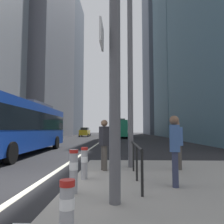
# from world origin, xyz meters

# --- Properties ---
(ground_plane) EXTENTS (160.00, 160.00, 0.00)m
(ground_plane) POSITION_xyz_m (0.00, 20.00, 0.00)
(ground_plane) COLOR black
(lane_centre_line) EXTENTS (0.20, 80.00, 0.01)m
(lane_centre_line) POSITION_xyz_m (0.00, 30.00, 0.01)
(lane_centre_line) COLOR beige
(lane_centre_line) RESTS_ON ground
(office_tower_left_mid) EXTENTS (13.25, 22.12, 50.08)m
(office_tower_left_mid) POSITION_xyz_m (-16.00, 38.66, 25.04)
(office_tower_left_mid) COLOR gray
(office_tower_left_mid) RESTS_ON ground
(office_tower_left_far) EXTENTS (12.01, 16.35, 42.30)m
(office_tower_left_far) POSITION_xyz_m (-16.00, 60.28, 21.15)
(office_tower_left_far) COLOR slate
(office_tower_left_far) RESTS_ON ground
(office_tower_right_mid) EXTENTS (10.94, 16.53, 49.74)m
(office_tower_right_mid) POSITION_xyz_m (17.00, 43.46, 24.87)
(office_tower_right_mid) COLOR slate
(office_tower_right_mid) RESTS_ON ground
(office_tower_right_far) EXTENTS (12.28, 17.63, 54.74)m
(office_tower_right_far) POSITION_xyz_m (17.00, 63.57, 27.37)
(office_tower_right_far) COLOR slate
(office_tower_right_far) RESTS_ON ground
(city_bus_blue_oncoming) EXTENTS (2.94, 12.18, 3.40)m
(city_bus_blue_oncoming) POSITION_xyz_m (-3.81, 7.49, 1.84)
(city_bus_blue_oncoming) COLOR #14389E
(city_bus_blue_oncoming) RESTS_ON ground
(city_bus_red_receding) EXTENTS (2.73, 10.69, 3.40)m
(city_bus_red_receding) POSITION_xyz_m (2.49, 34.92, 1.84)
(city_bus_red_receding) COLOR #198456
(city_bus_red_receding) RESTS_ON ground
(car_oncoming_mid) EXTENTS (2.05, 4.57, 1.94)m
(car_oncoming_mid) POSITION_xyz_m (-5.04, 40.84, 0.99)
(car_oncoming_mid) COLOR gold
(car_oncoming_mid) RESTS_ON ground
(car_receding_near) EXTENTS (2.17, 4.11, 1.94)m
(car_receding_near) POSITION_xyz_m (3.38, 49.23, 0.99)
(car_receding_near) COLOR #B2A899
(car_receding_near) RESTS_ON ground
(traffic_signal_gantry) EXTENTS (5.38, 0.65, 6.00)m
(traffic_signal_gantry) POSITION_xyz_m (0.48, -1.84, 4.07)
(traffic_signal_gantry) COLOR #515156
(traffic_signal_gantry) RESTS_ON median_island
(street_lamp_post) EXTENTS (5.50, 0.32, 8.00)m
(street_lamp_post) POSITION_xyz_m (2.75, 2.20, 5.28)
(street_lamp_post) COLOR #56565B
(street_lamp_post) RESTS_ON median_island
(bollard_left) EXTENTS (0.20, 0.20, 0.76)m
(bollard_left) POSITION_xyz_m (1.66, -3.27, 0.58)
(bollard_left) COLOR #99999E
(bollard_left) RESTS_ON median_island
(bollard_right) EXTENTS (0.20, 0.20, 0.95)m
(bollard_right) POSITION_xyz_m (1.31, -1.19, 0.68)
(bollard_right) COLOR #99999E
(bollard_right) RESTS_ON median_island
(bollard_back) EXTENTS (0.20, 0.20, 0.89)m
(bollard_back) POSITION_xyz_m (1.34, 0.15, 0.64)
(bollard_back) COLOR #99999E
(bollard_back) RESTS_ON median_island
(pedestrian_railing) EXTENTS (0.06, 4.24, 0.98)m
(pedestrian_railing) POSITION_xyz_m (2.80, 0.72, 0.87)
(pedestrian_railing) COLOR black
(pedestrian_railing) RESTS_ON median_island
(pedestrian_waiting) EXTENTS (0.39, 0.45, 1.72)m
(pedestrian_waiting) POSITION_xyz_m (1.81, 1.51, 1.11)
(pedestrian_waiting) COLOR #423D38
(pedestrian_waiting) RESTS_ON median_island
(pedestrian_walking) EXTENTS (0.39, 0.26, 1.70)m
(pedestrian_walking) POSITION_xyz_m (4.33, 1.71, 1.09)
(pedestrian_walking) COLOR #423D38
(pedestrian_walking) RESTS_ON median_island
(pedestrian_far) EXTENTS (0.32, 0.43, 1.74)m
(pedestrian_far) POSITION_xyz_m (3.69, -0.55, 1.12)
(pedestrian_far) COLOR #2D334C
(pedestrian_far) RESTS_ON median_island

